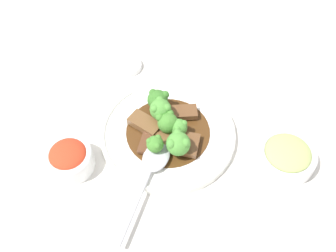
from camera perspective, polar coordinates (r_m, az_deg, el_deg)
name	(u,v)px	position (r m, az deg, el deg)	size (l,w,h in m)	color
ground_plane	(168,136)	(0.80, 0.00, -1.42)	(4.00, 4.00, 0.00)	silver
main_plate	(168,133)	(0.80, 0.00, -1.01)	(0.27, 0.27, 0.02)	white
beef_strip_0	(145,124)	(0.79, -3.36, 0.36)	(0.07, 0.07, 0.02)	brown
beef_strip_1	(167,139)	(0.77, -0.19, -1.85)	(0.04, 0.05, 0.01)	brown
beef_strip_2	(179,113)	(0.81, 1.67, 1.96)	(0.03, 0.07, 0.01)	brown
beef_strip_3	(150,140)	(0.77, -2.60, -2.07)	(0.07, 0.05, 0.01)	#56331E
beef_strip_4	(191,145)	(0.76, 3.29, -2.75)	(0.06, 0.05, 0.01)	brown
broccoli_floret_0	(160,109)	(0.78, -1.10, 2.46)	(0.04, 0.04, 0.05)	#8EB756
broccoli_floret_1	(179,127)	(0.77, 1.55, -0.16)	(0.03, 0.03, 0.04)	#7FA84C
broccoli_floret_2	(166,121)	(0.77, -0.27, 0.74)	(0.04, 0.04, 0.05)	#7FA84C
broccoli_floret_3	(178,143)	(0.74, 1.49, -2.54)	(0.05, 0.05, 0.05)	#8EB756
broccoli_floret_4	(158,100)	(0.80, -1.52, 3.86)	(0.04, 0.04, 0.05)	#8EB756
broccoli_floret_5	(155,144)	(0.74, -1.89, -2.64)	(0.03, 0.03, 0.05)	#8EB756
serving_spoon	(154,162)	(0.74, -2.07, -5.25)	(0.21, 0.12, 0.01)	#B7B7BC
side_bowl_kimchi	(69,158)	(0.77, -14.14, -4.55)	(0.09, 0.09, 0.06)	white
side_bowl_appetizer	(287,156)	(0.79, 16.87, -4.15)	(0.11, 0.11, 0.04)	white
sauce_dish	(128,65)	(0.93, -5.89, 8.76)	(0.07, 0.07, 0.01)	white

